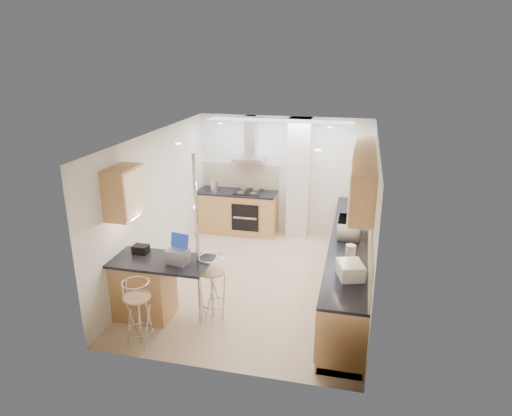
% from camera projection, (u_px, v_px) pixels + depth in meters
% --- Properties ---
extents(ground, '(4.80, 4.80, 0.00)m').
position_uv_depth(ground, '(259.00, 280.00, 7.87)').
color(ground, tan).
rests_on(ground, ground).
extents(room_shell, '(3.64, 4.84, 2.51)m').
position_uv_depth(room_shell, '(283.00, 190.00, 7.64)').
color(room_shell, white).
rests_on(room_shell, ground).
extents(right_counter, '(0.63, 4.40, 0.92)m').
position_uv_depth(right_counter, '(349.00, 265.00, 7.39)').
color(right_counter, '#B17A46').
rests_on(right_counter, ground).
extents(back_counter, '(1.70, 0.63, 0.92)m').
position_uv_depth(back_counter, '(237.00, 212.00, 9.85)').
color(back_counter, '#B17A46').
rests_on(back_counter, ground).
extents(peninsula, '(1.47, 0.72, 0.94)m').
position_uv_depth(peninsula, '(161.00, 289.00, 6.62)').
color(peninsula, '#B17A46').
rests_on(peninsula, ground).
extents(microwave, '(0.37, 0.53, 0.29)m').
position_uv_depth(microwave, '(350.00, 228.00, 7.30)').
color(microwave, white).
rests_on(microwave, right_counter).
extents(laptop, '(0.33, 0.27, 0.20)m').
position_uv_depth(laptop, '(178.00, 256.00, 6.35)').
color(laptop, '#9C9EA4').
rests_on(laptop, peninsula).
extents(bag, '(0.23, 0.18, 0.12)m').
position_uv_depth(bag, '(141.00, 249.00, 6.67)').
color(bag, black).
rests_on(bag, peninsula).
extents(bar_stool_near, '(0.48, 0.48, 0.94)m').
position_uv_depth(bar_stool_near, '(138.00, 313.00, 6.03)').
color(bar_stool_near, tan).
rests_on(bar_stool_near, ground).
extents(bar_stool_end, '(0.56, 0.56, 0.98)m').
position_uv_depth(bar_stool_end, '(212.00, 287.00, 6.66)').
color(bar_stool_end, tan).
rests_on(bar_stool_end, ground).
extents(jar_a, '(0.13, 0.13, 0.18)m').
position_uv_depth(jar_a, '(354.00, 213.00, 8.12)').
color(jar_a, white).
rests_on(jar_a, right_counter).
extents(jar_b, '(0.13, 0.13, 0.13)m').
position_uv_depth(jar_b, '(363.00, 215.00, 8.09)').
color(jar_b, white).
rests_on(jar_b, right_counter).
extents(jar_c, '(0.14, 0.14, 0.22)m').
position_uv_depth(jar_c, '(350.00, 252.00, 6.50)').
color(jar_c, beige).
rests_on(jar_c, right_counter).
extents(jar_d, '(0.12, 0.12, 0.13)m').
position_uv_depth(jar_d, '(352.00, 256.00, 6.49)').
color(jar_d, white).
rests_on(jar_d, right_counter).
extents(bread_bin, '(0.40, 0.46, 0.20)m').
position_uv_depth(bread_bin, '(350.00, 270.00, 5.99)').
color(bread_bin, white).
rests_on(bread_bin, right_counter).
extents(kettle, '(0.16, 0.16, 0.24)m').
position_uv_depth(kettle, '(214.00, 186.00, 9.66)').
color(kettle, '#BABDBF').
rests_on(kettle, back_counter).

